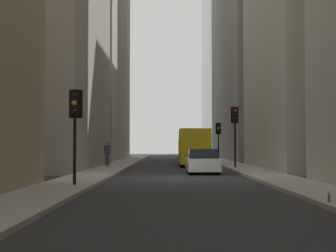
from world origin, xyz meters
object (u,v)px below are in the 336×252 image
at_px(traffic_light_foreground, 75,114).
at_px(discarded_bottle, 329,198).
at_px(traffic_light_midblock, 235,123).
at_px(traffic_light_far_junction, 218,133).
at_px(delivery_truck, 194,147).
at_px(sedan_white, 202,162).
at_px(pedestrian, 107,153).

bearing_deg(traffic_light_foreground, discarded_bottle, -126.14).
xyz_separation_m(traffic_light_midblock, traffic_light_far_junction, (13.80, -0.31, -0.33)).
distance_m(delivery_truck, sedan_white, 9.56).
bearing_deg(discarded_bottle, traffic_light_foreground, 53.86).
relative_size(delivery_truck, traffic_light_far_junction, 1.76).
bearing_deg(traffic_light_far_junction, pedestrian, 139.57).
distance_m(delivery_truck, discarded_bottle, 25.05).
bearing_deg(sedan_white, delivery_truck, -0.00).
bearing_deg(sedan_white, pedestrian, 41.25).
height_order(sedan_white, discarded_bottle, sedan_white).
height_order(delivery_truck, traffic_light_foreground, traffic_light_foreground).
relative_size(traffic_light_foreground, pedestrian, 2.08).
bearing_deg(pedestrian, delivery_truck, -71.75).
bearing_deg(delivery_truck, traffic_light_midblock, -152.90).
bearing_deg(pedestrian, traffic_light_midblock, -107.50).
height_order(delivery_truck, traffic_light_far_junction, traffic_light_far_junction).
distance_m(sedan_white, pedestrian, 9.83).
relative_size(delivery_truck, discarded_bottle, 23.93).
bearing_deg(traffic_light_foreground, traffic_light_far_junction, -16.57).
bearing_deg(delivery_truck, sedan_white, 180.00).
bearing_deg(discarded_bottle, traffic_light_midblock, -1.00).
relative_size(sedan_white, traffic_light_foreground, 1.19).
xyz_separation_m(sedan_white, discarded_bottle, (-15.40, -2.20, -0.42)).
height_order(traffic_light_foreground, discarded_bottle, traffic_light_foreground).
relative_size(delivery_truck, traffic_light_midblock, 1.58).
bearing_deg(discarded_bottle, pedestrian, 20.85).
distance_m(delivery_truck, traffic_light_far_junction, 9.37).
relative_size(sedan_white, pedestrian, 2.47).
bearing_deg(delivery_truck, pedestrian, 108.25).
height_order(delivery_truck, sedan_white, delivery_truck).
height_order(sedan_white, traffic_light_midblock, traffic_light_midblock).
height_order(traffic_light_midblock, discarded_bottle, traffic_light_midblock).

